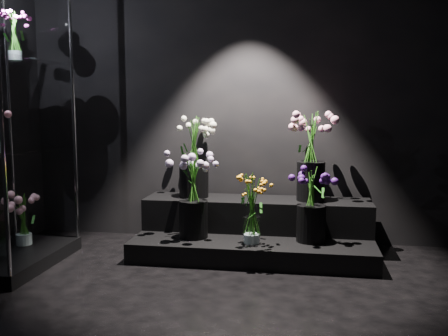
# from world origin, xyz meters

# --- Properties ---
(floor) EXTENTS (4.00, 4.00, 0.00)m
(floor) POSITION_xyz_m (0.00, 0.00, 0.00)
(floor) COLOR black
(floor) RESTS_ON ground
(wall_back) EXTENTS (4.00, 0.00, 4.00)m
(wall_back) POSITION_xyz_m (0.00, 2.00, 1.40)
(wall_back) COLOR black
(wall_back) RESTS_ON floor
(display_riser) EXTENTS (1.99, 0.89, 0.44)m
(display_riser) POSITION_xyz_m (0.20, 1.60, 0.18)
(display_riser) COLOR black
(display_riser) RESTS_ON floor
(display_case) EXTENTS (0.64, 1.07, 2.36)m
(display_case) POSITION_xyz_m (-1.66, 0.90, 1.18)
(display_case) COLOR black
(display_case) RESTS_ON floor
(bouquet_orange_bells) EXTENTS (0.26, 0.26, 0.56)m
(bouquet_orange_bells) POSITION_xyz_m (0.21, 1.26, 0.45)
(bouquet_orange_bells) COLOR white
(bouquet_orange_bells) RESTS_ON display_riser
(bouquet_lilac) EXTENTS (0.50, 0.50, 0.72)m
(bouquet_lilac) POSITION_xyz_m (-0.29, 1.36, 0.59)
(bouquet_lilac) COLOR black
(bouquet_lilac) RESTS_ON display_riser
(bouquet_purple) EXTENTS (0.39, 0.39, 0.61)m
(bouquet_purple) POSITION_xyz_m (0.68, 1.40, 0.51)
(bouquet_purple) COLOR black
(bouquet_purple) RESTS_ON display_riser
(bouquet_cream_roses) EXTENTS (0.42, 0.42, 0.72)m
(bouquet_cream_roses) POSITION_xyz_m (-0.37, 1.72, 0.86)
(bouquet_cream_roses) COLOR black
(bouquet_cream_roses) RESTS_ON display_riser
(bouquet_pink_roses) EXTENTS (0.44, 0.44, 0.77)m
(bouquet_pink_roses) POSITION_xyz_m (0.67, 1.73, 0.89)
(bouquet_pink_roses) COLOR black
(bouquet_pink_roses) RESTS_ON display_riser
(bouquet_case_magenta) EXTENTS (0.25, 0.25, 0.37)m
(bouquet_case_magenta) POSITION_xyz_m (-1.64, 1.05, 1.81)
(bouquet_case_magenta) COLOR white
(bouquet_case_magenta) RESTS_ON display_case
(bouquet_case_base_pink) EXTENTS (0.40, 0.40, 0.42)m
(bouquet_case_base_pink) POSITION_xyz_m (-1.69, 1.11, 0.34)
(bouquet_case_base_pink) COLOR white
(bouquet_case_base_pink) RESTS_ON display_case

